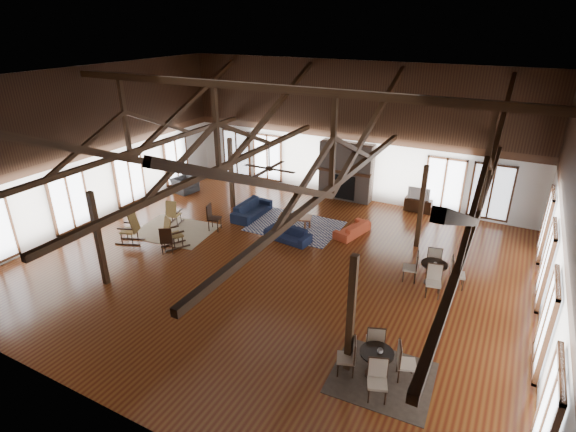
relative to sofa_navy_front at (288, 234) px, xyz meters
The scene contains 31 objects.
floor 1.77m from the sofa_navy_front, 78.64° to the right, with size 16.00×16.00×0.00m, color #603214.
ceiling 6.01m from the sofa_navy_front, 78.64° to the right, with size 16.00×14.00×0.02m, color black.
wall_back 5.96m from the sofa_navy_front, 86.26° to the left, with size 16.00×0.02×6.00m, color silver.
wall_front 9.15m from the sofa_navy_front, 87.73° to the right, with size 16.00×0.02×6.00m, color silver.
wall_left 8.31m from the sofa_navy_front, 167.35° to the right, with size 0.02×14.00×6.00m, color silver.
wall_right 8.95m from the sofa_navy_front, 11.63° to the right, with size 0.02×14.00×6.00m, color silver.
roof_truss 4.16m from the sofa_navy_front, 78.64° to the right, with size 15.60×14.07×3.14m.
post_grid 2.16m from the sofa_navy_front, 78.64° to the right, with size 8.16×7.16×3.05m.
fireplace 5.07m from the sofa_navy_front, 86.01° to the left, with size 2.50×0.69×2.60m.
ceiling_fan 4.49m from the sofa_navy_front, 72.73° to the right, with size 1.60×1.60×0.75m.
sofa_navy_front is the anchor object (origin of this frame).
sofa_navy_left 2.69m from the sofa_navy_front, 151.31° to the left, with size 0.81×2.08×0.61m, color #131B34.
sofa_orange 2.51m from the sofa_navy_front, 39.26° to the left, with size 0.65×1.67×0.49m, color #B54023.
coffee_table 1.17m from the sofa_navy_front, 103.07° to the left, with size 1.40×0.98×0.49m.
vase 1.15m from the sofa_navy_front, 111.80° to the left, with size 0.16×0.16×0.17m, color #B2B2B2.
armchair 7.06m from the sofa_navy_front, 161.35° to the left, with size 0.93×1.06×0.69m, color #2D2D2F.
side_table_lamp 7.65m from the sofa_navy_front, 159.31° to the left, with size 0.42×0.42×1.07m.
rocking_chair_a 4.77m from the sofa_navy_front, 169.21° to the right, with size 0.61×0.88×1.04m.
rocking_chair_b 4.20m from the sofa_navy_front, 144.61° to the right, with size 0.88×1.05×1.20m.
rocking_chair_c 5.71m from the sofa_navy_front, 150.67° to the right, with size 1.07×0.81×1.22m.
side_chair_a 3.10m from the sofa_navy_front, 169.82° to the right, with size 0.55×0.55×1.06m.
side_chair_b 4.33m from the sofa_navy_front, 138.82° to the right, with size 0.59×0.59×1.02m.
cafe_table_near 7.18m from the sofa_navy_front, 45.87° to the right, with size 1.84×1.84×0.95m.
cafe_table_far 5.39m from the sofa_navy_front, ahead, with size 1.91×1.91×0.98m.
cup_near 7.23m from the sofa_navy_front, 45.44° to the right, with size 0.13×0.13×0.10m, color #B2B2B2.
cup_far 5.44m from the sofa_navy_front, ahead, with size 0.11×0.11×0.09m, color #B2B2B2.
tv_console 6.21m from the sofa_navy_front, 54.11° to the left, with size 1.13×0.42×0.57m, color black.
television 6.23m from the sofa_navy_front, 54.24° to the left, with size 0.91×0.12×0.52m, color #B2B2B2.
rug_tan 4.47m from the sofa_navy_front, 162.65° to the right, with size 2.91×2.28×0.01m, color tan.
rug_navy 1.29m from the sofa_navy_front, 104.00° to the left, with size 3.45×2.59×0.01m, color #192048.
rug_dark 7.29m from the sofa_navy_front, 44.88° to the right, with size 2.26×2.05×0.01m, color black.
Camera 1 is at (6.60, -11.46, 7.62)m, focal length 28.00 mm.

